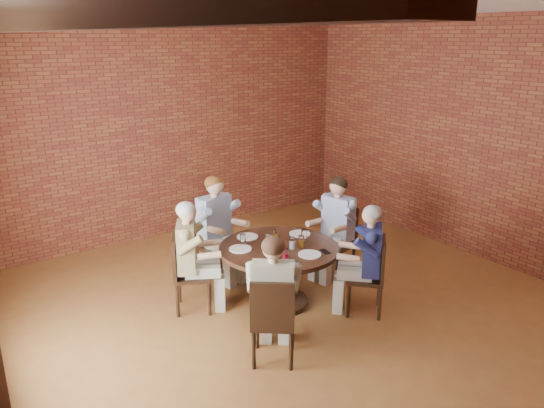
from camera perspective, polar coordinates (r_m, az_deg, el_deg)
floor at (r=6.23m, az=3.50°, el=-12.31°), size 7.00×7.00×0.00m
ceiling at (r=5.41m, az=4.21°, el=20.70°), size 7.00×7.00×0.00m
wall_back at (r=8.53m, az=-11.22°, el=7.82°), size 7.00×0.00×7.00m
wall_right at (r=7.99m, az=22.42°, el=6.17°), size 0.00×7.00×7.00m
ceiling_beam at (r=4.30m, az=-23.58°, el=18.42°), size 0.22×6.90×0.26m
dining_table at (r=6.32m, az=0.76°, el=-6.44°), size 1.41×1.41×0.75m
chair_a at (r=7.21m, az=7.16°, el=-3.57°), size 0.52×0.52×0.95m
diner_a at (r=7.09m, az=6.80°, el=-2.54°), size 0.77×0.67×1.35m
chair_b at (r=7.12m, az=-6.31°, el=-3.75°), size 0.54×0.54×0.97m
diner_b at (r=6.99m, az=-5.86°, el=-2.61°), size 0.69×0.79×1.40m
chair_c at (r=6.30m, az=-9.30°, el=-6.98°), size 0.58×0.58×0.93m
diner_c at (r=6.23m, az=-8.59°, el=-5.65°), size 0.82×0.77×1.33m
chair_d at (r=5.23m, az=0.09°, el=-12.16°), size 0.59×0.59×0.93m
diner_d at (r=5.23m, az=0.15°, el=-10.22°), size 0.81×0.83×1.32m
chair_e at (r=6.26m, az=10.75°, el=-7.28°), size 0.59×0.59×0.92m
diner_e at (r=6.20m, az=10.06°, el=-5.96°), size 0.81×0.81×1.31m
plate_a at (r=6.61m, az=3.01°, el=-3.21°), size 0.26×0.26×0.01m
plate_b at (r=6.51m, az=-2.66°, el=-3.53°), size 0.26×0.26×0.01m
plate_c at (r=6.15m, az=-3.43°, el=-4.84°), size 0.26×0.26×0.01m
plate_d at (r=6.01m, az=4.05°, el=-5.43°), size 0.26×0.26×0.01m
glass_a at (r=6.39m, az=3.46°, el=-3.38°), size 0.07×0.07×0.14m
glass_b at (r=6.37m, az=0.48°, el=-3.41°), size 0.07×0.07×0.14m
glass_c at (r=6.25m, az=-3.12°, el=-3.85°), size 0.07×0.07×0.14m
glass_d at (r=6.21m, az=-0.38°, el=-3.96°), size 0.07×0.07×0.14m
glass_e at (r=5.97m, az=-0.44°, el=-4.89°), size 0.07×0.07×0.14m
glass_f at (r=5.82m, az=1.46°, el=-5.51°), size 0.07×0.07×0.14m
glass_g at (r=6.15m, az=2.19°, el=-4.22°), size 0.07×0.07×0.14m
glass_h at (r=6.20m, az=3.16°, el=-4.04°), size 0.07×0.07×0.14m
smartphone at (r=6.11m, az=5.71°, el=-5.10°), size 0.10×0.16×0.01m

